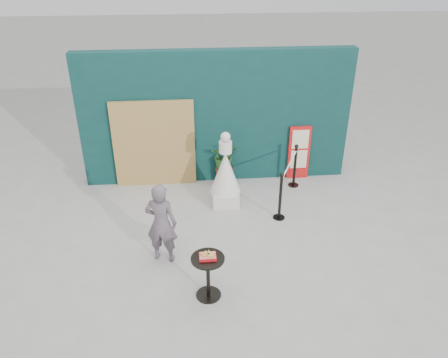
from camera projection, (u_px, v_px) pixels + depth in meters
ground at (230, 261)px, 7.69m from camera, size 60.00×60.00×0.00m
back_wall at (216, 118)px, 9.72m from camera, size 6.00×0.30×3.00m
bamboo_fence at (154, 144)px, 9.67m from camera, size 1.80×0.08×2.00m
woman at (161, 223)px, 7.40m from camera, size 0.62×0.48×1.50m
menu_board at (299, 153)px, 10.11m from camera, size 0.50×0.07×1.30m
statue at (225, 176)px, 9.07m from camera, size 0.64×0.64×1.65m
cafe_table at (208, 271)px, 6.71m from camera, size 0.52×0.52×0.75m
food_basket at (208, 256)px, 6.57m from camera, size 0.26×0.19×0.11m
planter at (224, 159)px, 9.93m from camera, size 0.61×0.53×1.04m
stanchion_barrier at (288, 181)px, 9.25m from camera, size 0.84×1.54×1.03m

